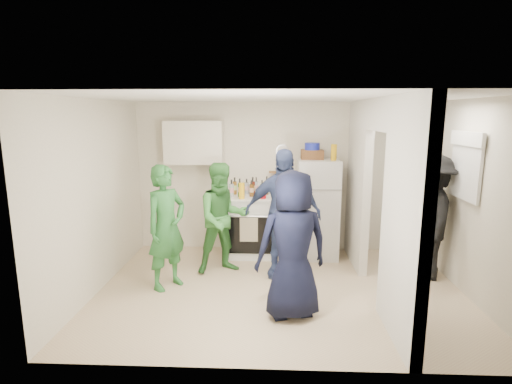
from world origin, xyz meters
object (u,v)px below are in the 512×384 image
wicker_basket (312,155)px  blue_bowl (312,146)px  stove (250,225)px  person_nook (430,217)px  person_green_left (167,227)px  person_green_center (223,218)px  person_navy (292,245)px  yellow_cup_stack_top (334,152)px  fridge (317,209)px  person_denim (283,213)px

wicker_basket → blue_bowl: 0.13m
stove → person_nook: size_ratio=0.56×
person_green_left → blue_bowl: bearing=-20.1°
person_green_left → wicker_basket: bearing=-20.1°
person_green_center → person_navy: person_navy is taller
wicker_basket → person_navy: wicker_basket is taller
yellow_cup_stack_top → person_green_left: yellow_cup_stack_top is taller
yellow_cup_stack_top → person_nook: (1.27, -0.72, -0.83)m
fridge → person_nook: bearing=-28.7°
person_green_left → person_green_center: person_green_left is taller
yellow_cup_stack_top → person_navy: yellow_cup_stack_top is taller
fridge → person_green_left: bearing=-148.6°
fridge → wicker_basket: wicker_basket is taller
person_denim → person_nook: (2.07, 0.01, -0.03)m
person_navy → person_denim: bearing=-101.9°
stove → fridge: bearing=-1.6°
person_green_left → yellow_cup_stack_top: bearing=-26.7°
fridge → yellow_cup_stack_top: 0.95m
fridge → person_denim: person_denim is taller
person_navy → person_green_left: bearing=-39.9°
stove → person_denim: bearing=-59.3°
wicker_basket → person_green_center: size_ratio=0.22×
blue_bowl → person_green_left: bearing=-146.4°
person_green_left → person_denim: (1.54, 0.47, 0.09)m
yellow_cup_stack_top → person_green_center: yellow_cup_stack_top is taller
yellow_cup_stack_top → stove: bearing=174.3°
fridge → person_nook: size_ratio=0.90×
person_green_center → person_denim: size_ratio=0.88×
person_denim → blue_bowl: bearing=69.4°
yellow_cup_stack_top → person_nook: 1.68m
person_green_left → person_denim: size_ratio=0.91×
fridge → person_denim: bearing=-125.0°
person_denim → person_navy: size_ratio=1.08×
yellow_cup_stack_top → person_green_left: (-2.34, -1.19, -0.89)m
fridge → person_denim: size_ratio=0.87×
wicker_basket → fridge: bearing=-26.6°
stove → person_green_left: (-1.03, -1.32, 0.34)m
stove → person_navy: 2.16m
person_denim → person_navy: person_denim is taller
person_denim → person_navy: 1.19m
person_nook → person_green_left: bearing=-68.1°
yellow_cup_stack_top → blue_bowl: bearing=154.9°
wicker_basket → person_green_left: 2.57m
person_green_center → yellow_cup_stack_top: bearing=-1.9°
stove → yellow_cup_stack_top: (1.31, -0.13, 1.22)m
person_green_center → person_nook: bearing=-24.3°
blue_bowl → person_denim: (-0.48, -0.88, -0.88)m
stove → person_nook: person_nook is taller
person_green_center → person_navy: 1.60m
person_navy → person_nook: size_ratio=0.96×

